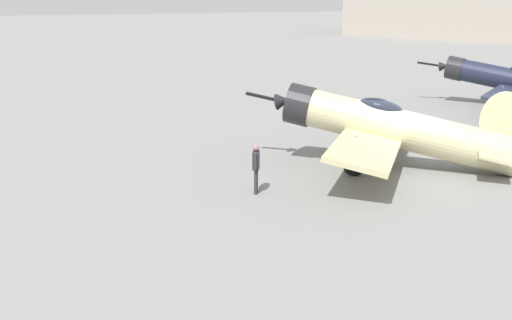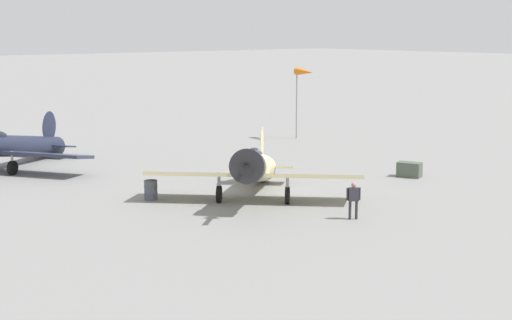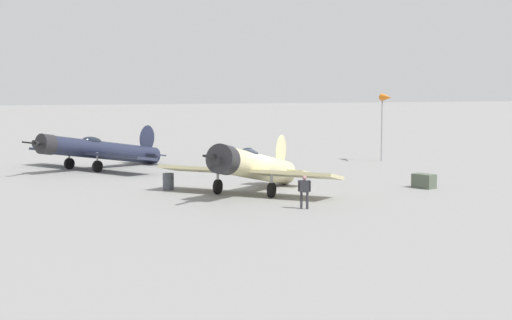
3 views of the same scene
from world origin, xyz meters
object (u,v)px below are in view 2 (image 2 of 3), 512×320
(airplane_mid_apron, at_px, (3,146))
(ground_crew_mechanic, at_px, (353,197))
(airplane_foreground, at_px, (255,168))
(windsock_mast, at_px, (304,74))
(equipment_crate, at_px, (409,170))
(fuel_drum, at_px, (151,190))

(airplane_mid_apron, relative_size, ground_crew_mechanic, 6.81)
(airplane_foreground, xyz_separation_m, windsock_mast, (-15.39, -13.03, 3.31))
(equipment_crate, distance_m, fuel_drum, 14.66)
(equipment_crate, xyz_separation_m, windsock_mast, (-5.32, -14.19, 4.40))
(airplane_foreground, height_order, windsock_mast, windsock_mast)
(equipment_crate, bearing_deg, airplane_foreground, -6.58)
(airplane_mid_apron, xyz_separation_m, equipment_crate, (-16.29, 16.50, -0.94))
(fuel_drum, distance_m, windsock_mast, 22.25)
(ground_crew_mechanic, height_order, fuel_drum, ground_crew_mechanic)
(airplane_mid_apron, distance_m, windsock_mast, 22.01)
(airplane_foreground, bearing_deg, windsock_mast, 175.33)
(airplane_mid_apron, bearing_deg, ground_crew_mechanic, 76.27)
(windsock_mast, bearing_deg, airplane_mid_apron, -6.10)
(windsock_mast, bearing_deg, equipment_crate, 69.44)
(equipment_crate, bearing_deg, ground_crew_mechanic, 26.41)
(fuel_drum, bearing_deg, windsock_mast, -152.61)
(airplane_foreground, distance_m, equipment_crate, 10.19)
(airplane_foreground, bearing_deg, ground_crew_mechanic, 51.04)
(ground_crew_mechanic, xyz_separation_m, equipment_crate, (-9.46, -4.70, -0.56))
(airplane_mid_apron, height_order, equipment_crate, airplane_mid_apron)
(ground_crew_mechanic, bearing_deg, fuel_drum, -121.81)
(airplane_mid_apron, height_order, fuel_drum, airplane_mid_apron)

